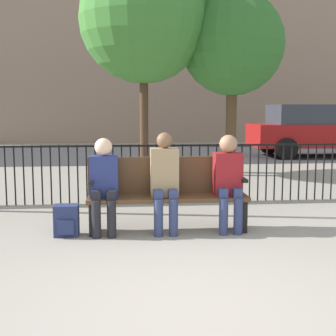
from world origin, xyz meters
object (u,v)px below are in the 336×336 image
at_px(park_bench, 167,191).
at_px(parked_car_0, 315,130).
at_px(backpack, 66,221).
at_px(tree_0, 232,44).
at_px(seated_person_0, 104,181).
at_px(seated_person_1, 165,178).
at_px(seated_person_2, 228,177).
at_px(tree_1, 143,19).

bearing_deg(park_bench, parked_car_0, 57.21).
bearing_deg(backpack, tree_0, 58.52).
bearing_deg(seated_person_0, parked_car_0, 54.03).
relative_size(park_bench, seated_person_1, 1.60).
height_order(seated_person_1, tree_0, tree_0).
xyz_separation_m(seated_person_0, seated_person_2, (1.53, 0.00, 0.02)).
bearing_deg(seated_person_1, seated_person_2, -0.13).
height_order(seated_person_2, tree_0, tree_0).
height_order(park_bench, tree_1, tree_1).
height_order(seated_person_2, parked_car_0, parked_car_0).
bearing_deg(tree_1, backpack, -102.62).
xyz_separation_m(seated_person_2, backpack, (-1.98, -0.05, -0.50)).
relative_size(tree_0, tree_1, 0.85).
distance_m(seated_person_1, tree_0, 6.00).
xyz_separation_m(park_bench, seated_person_2, (0.75, -0.13, 0.18)).
distance_m(seated_person_2, tree_1, 5.89).
height_order(park_bench, tree_0, tree_0).
relative_size(backpack, parked_car_0, 0.09).
height_order(backpack, parked_car_0, parked_car_0).
distance_m(tree_0, tree_1, 2.11).
bearing_deg(seated_person_0, seated_person_1, 0.28).
bearing_deg(seated_person_2, seated_person_1, 179.87).
height_order(seated_person_2, backpack, seated_person_2).
height_order(park_bench, seated_person_1, seated_person_1).
height_order(seated_person_0, seated_person_2, seated_person_2).
height_order(seated_person_0, tree_1, tree_1).
xyz_separation_m(park_bench, backpack, (-1.24, -0.18, -0.31)).
height_order(backpack, tree_0, tree_0).
bearing_deg(tree_1, seated_person_0, -97.80).
xyz_separation_m(seated_person_1, parked_car_0, (5.47, 8.56, 0.16)).
xyz_separation_m(seated_person_0, backpack, (-0.45, -0.04, -0.48)).
distance_m(park_bench, parked_car_0, 10.03).
height_order(seated_person_2, tree_1, tree_1).
bearing_deg(tree_0, seated_person_2, -103.19).
xyz_separation_m(tree_1, parked_car_0, (5.51, 3.45, -2.65)).
relative_size(seated_person_0, seated_person_2, 0.97).
bearing_deg(seated_person_0, tree_1, 82.20).
xyz_separation_m(seated_person_1, backpack, (-1.19, -0.05, -0.50)).
height_order(park_bench, seated_person_2, seated_person_2).
bearing_deg(parked_car_0, tree_0, -135.73).
relative_size(seated_person_1, seated_person_2, 1.03).
bearing_deg(backpack, seated_person_0, 5.62).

